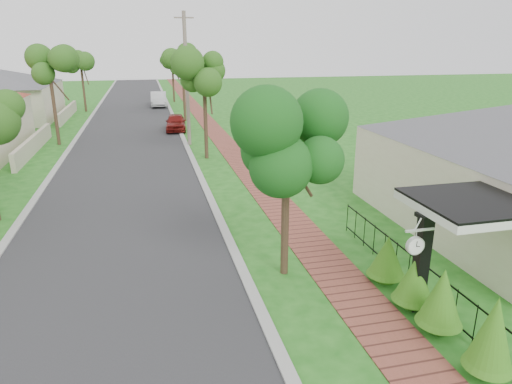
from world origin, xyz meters
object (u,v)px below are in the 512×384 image
object	(u,v)px
parked_car_red	(176,123)
station_clock	(415,244)
near_tree	(287,140)
parked_car_white	(159,99)
utility_pole	(187,80)
porch_post	(421,267)

from	to	relation	value
parked_car_red	station_clock	size ratio (longest dim) A/B	5.00
parked_car_red	near_tree	distance (m)	24.14
parked_car_red	parked_car_white	size ratio (longest dim) A/B	0.81
parked_car_white	near_tree	size ratio (longest dim) A/B	0.92
parked_car_red	utility_pole	distance (m)	6.47
porch_post	station_clock	distance (m)	1.05
parked_car_red	porch_post	bearing A→B (deg)	-76.46
utility_pole	parked_car_red	bearing A→B (deg)	95.31
porch_post	near_tree	world-z (taller)	near_tree
utility_pole	parked_car_white	bearing A→B (deg)	93.55
utility_pole	station_clock	xyz separation A→B (m)	(3.16, -21.40, -2.25)
porch_post	parked_car_red	xyz separation A→B (m)	(-4.15, 26.38, -0.49)
porch_post	parked_car_white	size ratio (longest dim) A/B	0.56
parked_car_white	utility_pole	bearing A→B (deg)	-84.71
parked_car_red	utility_pole	bearing A→B (deg)	-80.08
near_tree	porch_post	bearing A→B (deg)	-42.40
parked_car_white	near_tree	world-z (taller)	near_tree
parked_car_red	station_clock	world-z (taller)	station_clock
porch_post	station_clock	size ratio (longest dim) A/B	3.42
parked_car_white	station_clock	xyz separation A→B (m)	(4.41, -41.68, 1.20)
station_clock	parked_car_white	bearing A→B (deg)	96.04
station_clock	utility_pole	bearing A→B (deg)	98.39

